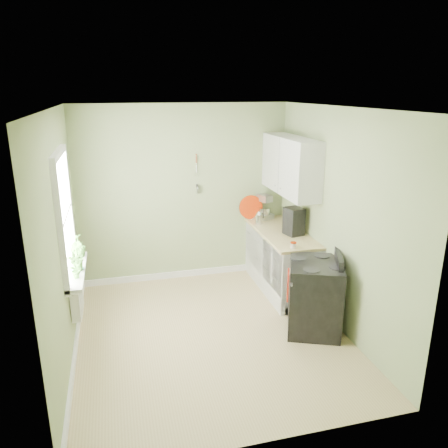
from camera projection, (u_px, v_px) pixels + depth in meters
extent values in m
cube|color=tan|center=(211.00, 335.00, 5.38)|extent=(3.20, 3.60, 0.02)
cube|color=white|center=(208.00, 107.00, 4.57)|extent=(3.20, 3.60, 0.02)
cube|color=#91A26E|center=(184.00, 194.00, 6.65)|extent=(3.20, 0.02, 2.70)
cube|color=#91A26E|center=(61.00, 242.00, 4.60)|extent=(0.02, 3.60, 2.70)
cube|color=#91A26E|center=(337.00, 220.00, 5.36)|extent=(0.02, 3.60, 2.70)
cube|color=white|center=(281.00, 261.00, 6.48)|extent=(0.60, 1.60, 0.87)
cube|color=#D0BD7F|center=(281.00, 233.00, 6.35)|extent=(0.64, 1.60, 0.04)
cube|color=white|center=(290.00, 165.00, 6.19)|extent=(0.35, 1.40, 0.80)
cube|color=white|center=(63.00, 216.00, 4.82)|extent=(0.02, 1.00, 1.30)
cube|color=white|center=(58.00, 154.00, 4.62)|extent=(0.06, 1.14, 0.07)
cube|color=white|center=(72.00, 273.00, 5.03)|extent=(0.06, 1.14, 0.07)
cube|color=white|center=(65.00, 216.00, 4.82)|extent=(0.04, 1.00, 0.04)
cube|color=white|center=(77.00, 271.00, 5.04)|extent=(0.18, 1.14, 0.04)
cube|color=white|center=(77.00, 299.00, 5.08)|extent=(0.12, 0.50, 0.35)
cylinder|color=#D0BD7F|center=(196.00, 159.00, 6.51)|extent=(0.02, 0.02, 0.10)
cylinder|color=silver|center=(197.00, 167.00, 6.55)|extent=(0.01, 0.01, 0.16)
cylinder|color=silver|center=(197.00, 190.00, 6.65)|extent=(0.01, 0.14, 0.14)
cube|color=black|center=(315.00, 297.00, 5.38)|extent=(0.85, 0.91, 0.86)
cube|color=black|center=(317.00, 264.00, 5.25)|extent=(0.85, 0.91, 0.03)
cube|color=black|center=(338.00, 256.00, 5.29)|extent=(0.33, 0.69, 0.13)
cylinder|color=#B2B2B7|center=(292.00, 275.00, 5.20)|extent=(0.25, 0.56, 0.02)
cube|color=#AC2613|center=(288.00, 285.00, 5.34)|extent=(0.10, 0.20, 0.36)
cube|color=#B2B2B7|center=(263.00, 215.00, 6.98)|extent=(0.31, 0.37, 0.09)
cube|color=#B2B2B7|center=(260.00, 204.00, 7.07)|extent=(0.15, 0.12, 0.23)
cube|color=#B2B2B7|center=(263.00, 197.00, 6.92)|extent=(0.25, 0.35, 0.11)
sphere|color=#B2B2B7|center=(260.00, 194.00, 7.02)|extent=(0.13, 0.13, 0.13)
cylinder|color=silver|center=(264.00, 212.00, 6.91)|extent=(0.18, 0.18, 0.15)
cylinder|color=silver|center=(259.00, 219.00, 6.67)|extent=(0.11, 0.11, 0.15)
cone|color=silver|center=(259.00, 213.00, 6.65)|extent=(0.11, 0.11, 0.04)
cylinder|color=silver|center=(254.00, 218.00, 6.65)|extent=(0.11, 0.01, 0.08)
cube|color=black|center=(294.00, 221.00, 6.15)|extent=(0.27, 0.29, 0.39)
cylinder|color=black|center=(291.00, 229.00, 6.17)|extent=(0.12, 0.12, 0.13)
cylinder|color=#B42B07|center=(251.00, 207.00, 6.89)|extent=(0.38, 0.07, 0.38)
cylinder|color=beige|center=(293.00, 246.00, 5.65)|extent=(0.07, 0.07, 0.07)
cylinder|color=#B42B07|center=(293.00, 243.00, 5.64)|extent=(0.08, 0.08, 0.01)
imported|color=#3D7927|center=(75.00, 266.00, 4.75)|extent=(0.18, 0.16, 0.29)
imported|color=#3D7927|center=(76.00, 257.00, 4.96)|extent=(0.22, 0.23, 0.33)
imported|color=#3D7927|center=(78.00, 245.00, 5.37)|extent=(0.22, 0.22, 0.30)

